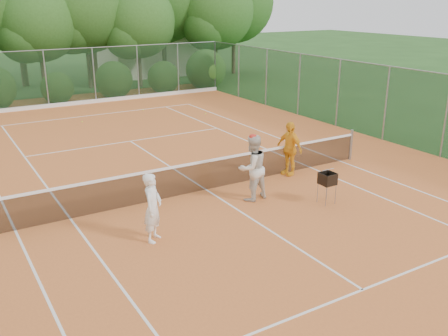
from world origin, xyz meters
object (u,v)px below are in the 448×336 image
(player_white, at_px, (153,208))
(player_yellow, at_px, (289,148))
(ball_hopper, at_px, (327,179))
(player_center_grp, at_px, (252,168))

(player_white, relative_size, player_yellow, 0.95)
(player_white, distance_m, player_yellow, 6.10)
(player_yellow, xyz_separation_m, ball_hopper, (-0.60, -2.50, -0.17))
(player_center_grp, bearing_deg, ball_hopper, -38.76)
(player_yellow, height_order, ball_hopper, player_yellow)
(player_white, distance_m, ball_hopper, 5.13)
(player_center_grp, distance_m, ball_hopper, 2.13)
(player_white, xyz_separation_m, player_yellow, (5.72, 2.11, 0.04))
(player_white, bearing_deg, player_yellow, -25.47)
(player_yellow, distance_m, ball_hopper, 2.58)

